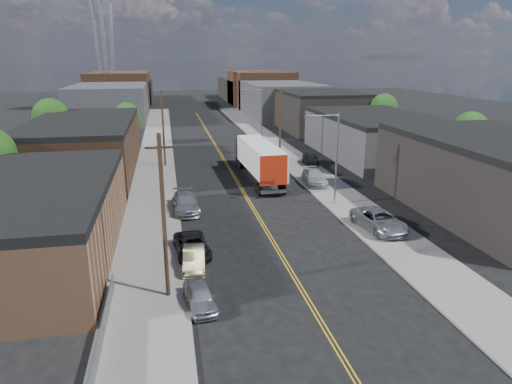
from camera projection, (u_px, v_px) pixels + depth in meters
name	position (u px, v px, depth m)	size (l,w,h in m)	color
ground	(215.00, 144.00, 76.21)	(260.00, 260.00, 0.00)	black
centerline	(227.00, 164.00, 62.09)	(0.32, 120.00, 0.01)	gold
sidewalk_left	(155.00, 166.00, 60.32)	(5.00, 140.00, 0.15)	slate
sidewalk_right	(294.00, 160.00, 63.83)	(5.00, 140.00, 0.15)	slate
warehouse_tan	(26.00, 220.00, 32.57)	(12.00, 22.00, 5.60)	#8F6142
warehouse_brown	(84.00, 146.00, 56.89)	(12.00, 26.00, 6.60)	#533421
industrial_right_a	(501.00, 176.00, 41.63)	(14.00, 22.00, 7.10)	black
industrial_right_b	(375.00, 135.00, 66.23)	(14.00, 24.00, 6.10)	#333335
industrial_right_c	(318.00, 110.00, 90.48)	(14.00, 22.00, 7.60)	black
skyline_left_a	(111.00, 103.00, 104.30)	(16.00, 30.00, 8.00)	#333335
skyline_right_a	(280.00, 99.00, 111.69)	(16.00, 30.00, 8.00)	#333335
skyline_left_b	(120.00, 91.00, 127.54)	(16.00, 26.00, 10.00)	#533421
skyline_right_b	(260.00, 89.00, 134.93)	(16.00, 26.00, 10.00)	#533421
skyline_left_c	(126.00, 91.00, 146.78)	(16.00, 40.00, 7.00)	black
skyline_right_c	(248.00, 89.00, 154.17)	(16.00, 40.00, 7.00)	black
streetlight_near	(333.00, 152.00, 43.17)	(3.39, 0.25, 9.00)	gray
streetlight_far	(259.00, 111.00, 76.10)	(3.39, 0.25, 9.00)	gray
utility_pole_left_near	(164.00, 217.00, 26.19)	(1.60, 0.26, 10.00)	black
utility_pole_left_far	(163.00, 128.00, 59.12)	(1.60, 0.26, 10.00)	black
utility_pole_right	(280.00, 122.00, 64.97)	(1.60, 0.26, 10.00)	black
chainlink_fence	(96.00, 362.00, 20.74)	(0.05, 16.00, 1.22)	slate
tree_left_mid	(52.00, 119.00, 65.52)	(5.10, 5.04, 8.37)	black
tree_left_far	(127.00, 117.00, 74.21)	(4.35, 4.20, 6.97)	black
tree_right_near	(470.00, 132.00, 57.80)	(4.60, 4.48, 7.44)	black
tree_right_far	(384.00, 109.00, 80.29)	(4.85, 4.76, 7.91)	black
semi_truck	(258.00, 157.00, 54.41)	(3.36, 16.96, 4.43)	silver
car_left_a	(200.00, 297.00, 26.38)	(1.57, 3.90, 1.33)	#9EA1A3
car_left_b	(194.00, 259.00, 31.29)	(1.46, 4.19, 1.38)	#90895E
car_left_c	(192.00, 246.00, 33.43)	(2.32, 5.03, 1.40)	black
car_left_d	(186.00, 203.00, 42.80)	(2.30, 5.67, 1.64)	#9A9D9F
car_right_lot_a	(379.00, 220.00, 37.80)	(2.73, 5.92, 1.64)	#9C9DA1
car_right_lot_b	(314.00, 177.00, 51.73)	(2.14, 5.25, 1.52)	#AFAFAF
car_right_lot_c	(311.00, 158.00, 61.19)	(1.82, 4.52, 1.54)	black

